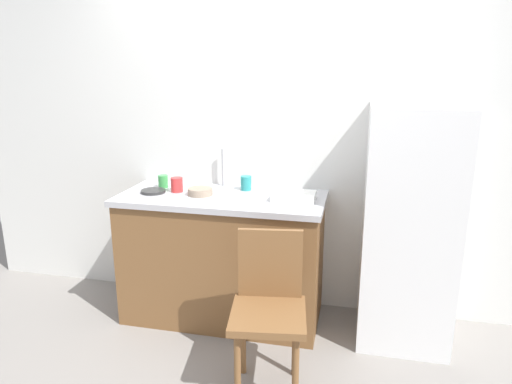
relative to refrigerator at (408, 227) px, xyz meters
The scene contains 13 objects.
ground_plane 1.38m from the refrigerator, 144.49° to the right, with size 8.00×8.00×0.00m, color gray.
back_wall 1.09m from the refrigerator, 160.14° to the left, with size 4.80×0.10×2.47m, color silver.
cabinet_base 1.27m from the refrigerator, behind, with size 1.36×0.60×0.87m, color brown.
countertop 1.24m from the refrigerator, behind, with size 1.40×0.64×0.04m, color #B7B7BC.
faucet 1.34m from the refrigerator, 169.65° to the left, with size 0.02×0.02×0.28m, color #B7B7BC.
refrigerator is the anchor object (origin of this frame).
chair 1.07m from the refrigerator, 137.90° to the right, with size 0.45×0.45×0.89m.
dish_tray 0.75m from the refrigerator, behind, with size 0.28×0.20×0.05m, color white.
terracotta_bowl 1.39m from the refrigerator, behind, with size 0.17×0.17×0.05m, color gray.
hotplate 1.72m from the refrigerator, behind, with size 0.17×0.17×0.02m, color #2D2D2D.
cup_teal 1.13m from the refrigerator, behind, with size 0.08×0.08×0.10m, color teal.
cup_red 1.57m from the refrigerator, behind, with size 0.08×0.08×0.10m, color red.
cup_green 1.72m from the refrigerator, behind, with size 0.07×0.07×0.09m, color green.
Camera 1 is at (0.60, -2.24, 1.75)m, focal length 32.23 mm.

